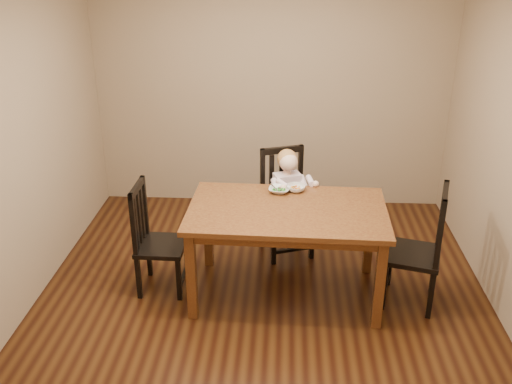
# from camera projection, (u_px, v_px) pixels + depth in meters

# --- Properties ---
(room) EXTENTS (4.01, 4.01, 2.71)m
(room) POSITION_uv_depth(u_px,v_px,m) (264.00, 152.00, 4.58)
(room) COLOR #41230D
(room) RESTS_ON ground
(dining_table) EXTENTS (1.71, 1.06, 0.84)m
(dining_table) POSITION_uv_depth(u_px,v_px,m) (287.00, 219.00, 4.85)
(dining_table) COLOR #441D10
(dining_table) RESTS_ON room
(chair_child) EXTENTS (0.58, 0.57, 1.07)m
(chair_child) POSITION_uv_depth(u_px,v_px,m) (285.00, 204.00, 5.66)
(chair_child) COLOR black
(chair_child) RESTS_ON room
(chair_left) EXTENTS (0.43, 0.45, 1.01)m
(chair_left) POSITION_uv_depth(u_px,v_px,m) (156.00, 240.00, 5.04)
(chair_left) COLOR black
(chair_left) RESTS_ON room
(chair_right) EXTENTS (0.56, 0.57, 1.09)m
(chair_right) POSITION_uv_depth(u_px,v_px,m) (420.00, 249.00, 4.81)
(chair_right) COLOR black
(chair_right) RESTS_ON room
(toddler) EXTENTS (0.46, 0.51, 0.58)m
(toddler) POSITION_uv_depth(u_px,v_px,m) (288.00, 193.00, 5.55)
(toddler) COLOR white
(toddler) RESTS_ON chair_child
(bowl_peas) EXTENTS (0.21, 0.21, 0.05)m
(bowl_peas) POSITION_uv_depth(u_px,v_px,m) (279.00, 190.00, 5.11)
(bowl_peas) COLOR silver
(bowl_peas) RESTS_ON dining_table
(bowl_veg) EXTENTS (0.21, 0.21, 0.05)m
(bowl_veg) POSITION_uv_depth(u_px,v_px,m) (296.00, 188.00, 5.13)
(bowl_veg) COLOR silver
(bowl_veg) RESTS_ON dining_table
(fork) EXTENTS (0.09, 0.11, 0.05)m
(fork) POSITION_uv_depth(u_px,v_px,m) (275.00, 188.00, 5.08)
(fork) COLOR silver
(fork) RESTS_ON bowl_peas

